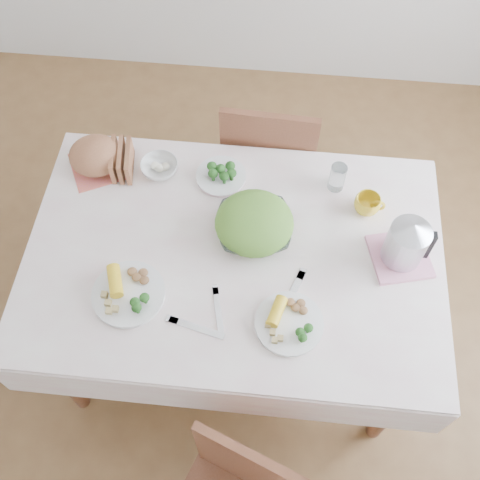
# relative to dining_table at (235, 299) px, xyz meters

# --- Properties ---
(floor) EXTENTS (3.60, 3.60, 0.00)m
(floor) POSITION_rel_dining_table_xyz_m (0.00, 0.00, -0.38)
(floor) COLOR brown
(floor) RESTS_ON ground
(dining_table) EXTENTS (1.40, 0.90, 0.75)m
(dining_table) POSITION_rel_dining_table_xyz_m (0.00, 0.00, 0.00)
(dining_table) COLOR brown
(dining_table) RESTS_ON floor
(tablecloth) EXTENTS (1.50, 1.00, 0.01)m
(tablecloth) POSITION_rel_dining_table_xyz_m (0.00, 0.00, 0.38)
(tablecloth) COLOR silver
(tablecloth) RESTS_ON dining_table
(chair_far) EXTENTS (0.44, 0.44, 0.92)m
(chair_far) POSITION_rel_dining_table_xyz_m (0.10, 0.72, 0.09)
(chair_far) COLOR brown
(chair_far) RESTS_ON floor
(salad_bowl) EXTENTS (0.31, 0.31, 0.07)m
(salad_bowl) POSITION_rel_dining_table_xyz_m (0.06, 0.09, 0.42)
(salad_bowl) COLOR white
(salad_bowl) RESTS_ON tablecloth
(dinner_plate_left) EXTENTS (0.26, 0.26, 0.02)m
(dinner_plate_left) POSITION_rel_dining_table_xyz_m (-0.34, -0.20, 0.40)
(dinner_plate_left) COLOR white
(dinner_plate_left) RESTS_ON tablecloth
(dinner_plate_right) EXTENTS (0.32, 0.32, 0.02)m
(dinner_plate_right) POSITION_rel_dining_table_xyz_m (0.21, -0.26, 0.40)
(dinner_plate_right) COLOR white
(dinner_plate_right) RESTS_ON tablecloth
(broccoli_plate) EXTENTS (0.23, 0.23, 0.02)m
(broccoli_plate) POSITION_rel_dining_table_xyz_m (-0.09, 0.33, 0.40)
(broccoli_plate) COLOR beige
(broccoli_plate) RESTS_ON tablecloth
(napkin) EXTENTS (0.28, 0.28, 0.00)m
(napkin) POSITION_rel_dining_table_xyz_m (-0.57, 0.34, 0.39)
(napkin) COLOR #E06756
(napkin) RESTS_ON tablecloth
(bread_loaf) EXTENTS (0.24, 0.23, 0.12)m
(bread_loaf) POSITION_rel_dining_table_xyz_m (-0.57, 0.34, 0.45)
(bread_loaf) COLOR #915938
(bread_loaf) RESTS_ON napkin
(fruit_bowl) EXTENTS (0.18, 0.18, 0.05)m
(fruit_bowl) POSITION_rel_dining_table_xyz_m (-0.33, 0.34, 0.41)
(fruit_bowl) COLOR white
(fruit_bowl) RESTS_ON tablecloth
(yellow_mug) EXTENTS (0.11, 0.11, 0.08)m
(yellow_mug) POSITION_rel_dining_table_xyz_m (0.47, 0.23, 0.43)
(yellow_mug) COLOR gold
(yellow_mug) RESTS_ON tablecloth
(glass_tumbler) EXTENTS (0.08, 0.08, 0.12)m
(glass_tumbler) POSITION_rel_dining_table_xyz_m (0.36, 0.33, 0.45)
(glass_tumbler) COLOR white
(glass_tumbler) RESTS_ON tablecloth
(pink_tray) EXTENTS (0.25, 0.25, 0.02)m
(pink_tray) POSITION_rel_dining_table_xyz_m (0.59, 0.04, 0.40)
(pink_tray) COLOR pink
(pink_tray) RESTS_ON tablecloth
(electric_kettle) EXTENTS (0.15, 0.15, 0.20)m
(electric_kettle) POSITION_rel_dining_table_xyz_m (0.59, 0.04, 0.51)
(electric_kettle) COLOR #B2B5BA
(electric_kettle) RESTS_ON pink_tray
(fork_left) EXTENTS (0.06, 0.18, 0.00)m
(fork_left) POSITION_rel_dining_table_xyz_m (-0.03, -0.23, 0.39)
(fork_left) COLOR silver
(fork_left) RESTS_ON tablecloth
(fork_right) EXTENTS (0.10, 0.21, 0.00)m
(fork_right) POSITION_rel_dining_table_xyz_m (0.21, -0.15, 0.39)
(fork_right) COLOR silver
(fork_right) RESTS_ON tablecloth
(knife) EXTENTS (0.20, 0.07, 0.00)m
(knife) POSITION_rel_dining_table_xyz_m (-0.09, -0.30, 0.39)
(knife) COLOR silver
(knife) RESTS_ON tablecloth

